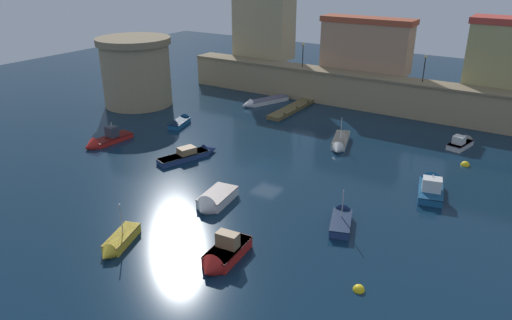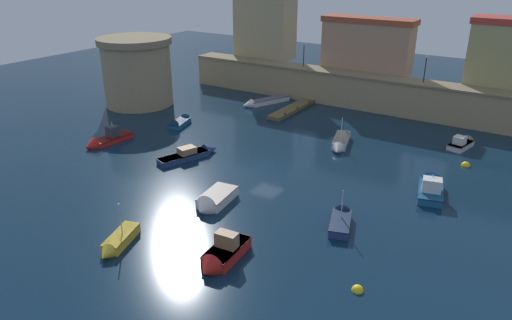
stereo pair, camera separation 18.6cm
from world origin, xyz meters
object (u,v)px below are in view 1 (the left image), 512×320
(moored_boat_0, at_px, (182,121))
(moored_boat_3, at_px, (192,154))
(moored_boat_8, at_px, (213,201))
(moored_boat_6, at_px, (118,243))
(moored_boat_2, at_px, (340,143))
(moored_boat_7, at_px, (262,102))
(moored_boat_9, at_px, (222,255))
(moored_boat_10, at_px, (104,141))
(quay_lamp_1, at_px, (425,64))
(fortress_tower, at_px, (136,71))
(moored_boat_5, at_px, (342,218))
(quay_lamp_0, at_px, (303,51))
(mooring_buoy_1, at_px, (359,290))
(mooring_buoy_0, at_px, (465,165))
(moored_boat_4, at_px, (462,143))
(moored_boat_1, at_px, (431,186))

(moored_boat_0, height_order, moored_boat_3, moored_boat_3)
(moored_boat_8, bearing_deg, moored_boat_3, -139.36)
(moored_boat_6, relative_size, moored_boat_8, 0.92)
(moored_boat_0, distance_m, moored_boat_2, 18.51)
(moored_boat_0, relative_size, moored_boat_7, 0.62)
(moored_boat_3, height_order, moored_boat_7, moored_boat_3)
(moored_boat_9, relative_size, moored_boat_10, 0.83)
(quay_lamp_1, distance_m, moored_boat_10, 36.80)
(moored_boat_9, bearing_deg, fortress_tower, -132.06)
(moored_boat_3, height_order, moored_boat_5, moored_boat_5)
(moored_boat_6, bearing_deg, moored_boat_3, -177.16)
(quay_lamp_0, bearing_deg, moored_boat_7, -116.12)
(moored_boat_0, bearing_deg, mooring_buoy_1, -138.13)
(quay_lamp_0, height_order, mooring_buoy_1, quay_lamp_0)
(quay_lamp_1, relative_size, moored_boat_9, 0.67)
(moored_boat_6, height_order, moored_boat_10, moored_boat_6)
(moored_boat_6, bearing_deg, mooring_buoy_0, 129.41)
(fortress_tower, bearing_deg, moored_boat_4, 9.98)
(moored_boat_0, xyz_separation_m, moored_boat_10, (-2.44, -9.29, 0.10))
(moored_boat_7, bearing_deg, moored_boat_1, 82.94)
(moored_boat_4, relative_size, mooring_buoy_0, 5.41)
(moored_boat_8, relative_size, moored_boat_10, 0.83)
(moored_boat_8, height_order, mooring_buoy_0, moored_boat_8)
(moored_boat_0, relative_size, moored_boat_6, 1.03)
(moored_boat_5, bearing_deg, moored_boat_3, 58.93)
(moored_boat_3, relative_size, mooring_buoy_0, 8.10)
(moored_boat_3, xyz_separation_m, moored_boat_5, (17.00, -3.75, -0.03))
(moored_boat_2, distance_m, moored_boat_6, 25.43)
(moored_boat_4, height_order, mooring_buoy_0, moored_boat_4)
(quay_lamp_1, relative_size, moored_boat_10, 0.55)
(moored_boat_1, bearing_deg, mooring_buoy_0, -24.75)
(moored_boat_7, distance_m, moored_boat_9, 35.21)
(moored_boat_7, bearing_deg, moored_boat_9, 49.85)
(quay_lamp_0, bearing_deg, moored_boat_2, -50.39)
(moored_boat_7, height_order, moored_boat_10, moored_boat_10)
(fortress_tower, bearing_deg, quay_lamp_0, 41.18)
(moored_boat_1, height_order, moored_boat_4, moored_boat_1)
(moored_boat_1, relative_size, moored_boat_5, 1.24)
(moored_boat_4, height_order, moored_boat_10, moored_boat_10)
(moored_boat_1, distance_m, moored_boat_3, 21.70)
(quay_lamp_1, relative_size, mooring_buoy_0, 3.91)
(moored_boat_2, bearing_deg, moored_boat_10, -75.14)
(moored_boat_3, bearing_deg, quay_lamp_0, 21.26)
(fortress_tower, bearing_deg, moored_boat_7, 32.40)
(fortress_tower, relative_size, moored_boat_10, 1.65)
(moored_boat_1, height_order, moored_boat_2, moored_boat_2)
(moored_boat_3, relative_size, moored_boat_7, 0.91)
(moored_boat_0, bearing_deg, moored_boat_8, -149.20)
(moored_boat_1, xyz_separation_m, mooring_buoy_0, (1.40, 7.13, -0.46))
(moored_boat_10, bearing_deg, fortress_tower, -145.01)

